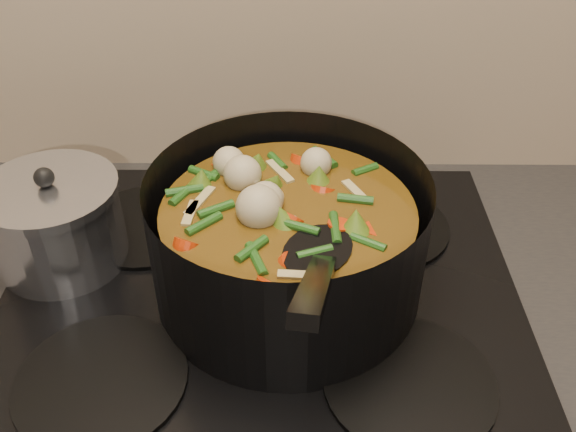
{
  "coord_description": "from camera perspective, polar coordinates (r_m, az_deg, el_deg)",
  "views": [
    {
      "loc": [
        0.04,
        1.38,
        1.47
      ],
      "look_at": [
        0.03,
        1.94,
        1.04
      ],
      "focal_mm": 40.0,
      "sensor_mm": 36.0,
      "label": 1
    }
  ],
  "objects": [
    {
      "name": "stockpot",
      "position": [
        0.73,
        0.02,
        -2.31
      ],
      "size": [
        0.4,
        0.47,
        0.23
      ],
      "rotation": [
        0.0,
        0.0,
        -0.33
      ],
      "color": "black",
      "rests_on": "stovetop"
    },
    {
      "name": "stovetop",
      "position": [
        0.78,
        -2.46,
        -7.46
      ],
      "size": [
        0.62,
        0.54,
        0.03
      ],
      "color": "black",
      "rests_on": "counter"
    },
    {
      "name": "saucepan",
      "position": [
        0.84,
        -19.87,
        -0.56
      ],
      "size": [
        0.17,
        0.17,
        0.14
      ],
      "rotation": [
        0.0,
        0.0,
        0.19
      ],
      "color": "silver",
      "rests_on": "stovetop"
    }
  ]
}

